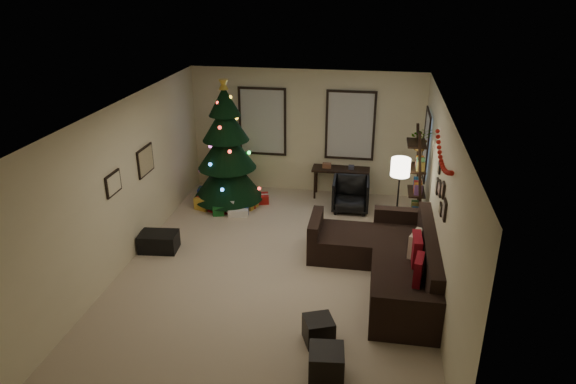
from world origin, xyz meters
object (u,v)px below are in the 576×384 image
object	(u,v)px
bookshelf	(418,185)
desk_chair	(351,194)
sofa	(388,261)
christmas_tree	(227,153)
desk	(341,172)

from	to	relation	value
bookshelf	desk_chair	bearing A→B (deg)	144.39
sofa	bookshelf	size ratio (longest dim) A/B	1.42
christmas_tree	bookshelf	distance (m)	3.89
christmas_tree	desk_chair	bearing A→B (deg)	1.63
bookshelf	sofa	bearing A→B (deg)	-106.52
desk_chair	bookshelf	world-z (taller)	bookshelf
christmas_tree	sofa	size ratio (longest dim) A/B	0.93
sofa	bookshelf	world-z (taller)	bookshelf
christmas_tree	desk	world-z (taller)	christmas_tree
desk	bookshelf	world-z (taller)	bookshelf
sofa	desk_chair	bearing A→B (deg)	106.72
sofa	desk	bearing A→B (deg)	107.79
christmas_tree	desk_chair	world-z (taller)	christmas_tree
desk_chair	sofa	bearing A→B (deg)	-74.74
sofa	bookshelf	xyz separation A→B (m)	(0.48, 1.62, 0.70)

